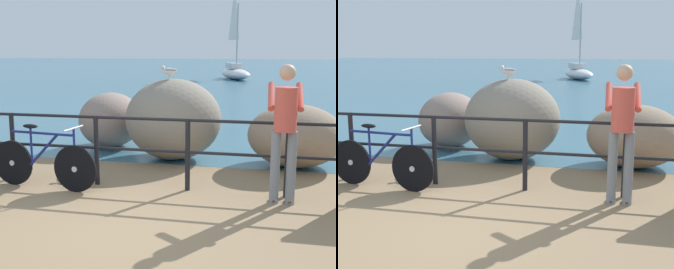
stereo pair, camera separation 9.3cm
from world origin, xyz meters
The scene contains 10 objects.
ground_plane centered at (0.00, 20.00, -0.05)m, with size 120.00×120.00×0.10m, color #846B4C.
sea_surface centered at (0.00, 47.96, 0.00)m, with size 120.00×90.00×0.01m, color #38667A.
promenade_railing centered at (0.00, 1.62, 0.64)m, with size 9.51×0.07×1.02m.
bicycle centered at (-1.34, 1.27, 0.39)m, with size 1.69×0.48×0.92m.
person_at_railing centered at (1.96, 1.34, 0.99)m, with size 0.44×0.64×1.78m.
breakwater_boulder_main centered at (0.09, 3.42, 0.72)m, with size 1.72×1.66×1.45m.
breakwater_boulder_left centered at (-1.36, 4.15, 0.55)m, with size 1.25×1.48×1.10m.
breakwater_boulder_right centered at (2.21, 3.33, 0.53)m, with size 1.60×1.48×1.05m.
seagull centered at (0.02, 3.41, 1.59)m, with size 0.34×0.14×0.23m.
sailboat centered at (-0.44, 26.17, 0.71)m, with size 2.90×4.56×6.16m.
Camera 1 is at (1.73, -4.42, 1.96)m, focal length 48.25 mm.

